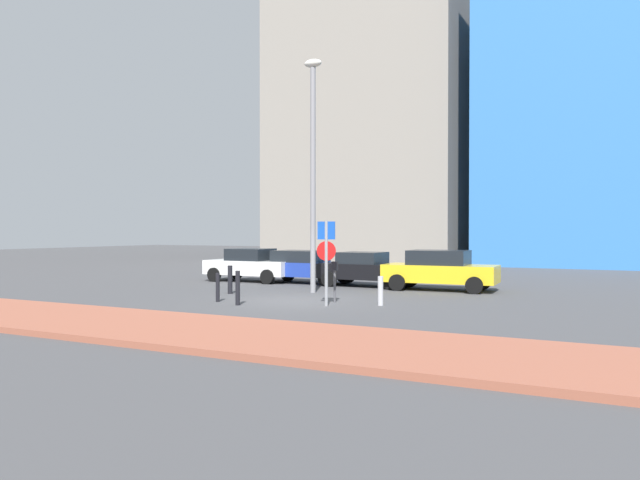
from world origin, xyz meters
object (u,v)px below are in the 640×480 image
Objects in this scene: parked_car_white at (251,265)px; parking_meter at (335,276)px; traffic_bollard_mid at (238,288)px; parked_car_black at (367,269)px; street_lamp at (313,159)px; traffic_bollard_far at (218,287)px; traffic_bollard_near at (230,280)px; parked_car_blue at (304,266)px; parked_car_yellow at (440,269)px; traffic_bollard_edge at (381,291)px; parking_sign_post at (326,253)px.

parked_car_white is 3.19× the size of parking_meter.
parked_car_black is at bearing 81.83° from traffic_bollard_mid.
street_lamp is 6.22m from traffic_bollard_far.
traffic_bollard_near is (-3.35, -5.03, -0.22)m from parked_car_black.
traffic_bollard_near is at bearing -92.61° from parked_car_blue.
parked_car_black is 6.05m from traffic_bollard_near.
traffic_bollard_far is (-5.40, -7.08, -0.34)m from parked_car_yellow.
traffic_bollard_mid is at bearing -98.17° from parked_car_black.
parked_car_yellow is 4.67× the size of traffic_bollard_far.
parked_car_blue reaches higher than traffic_bollard_far.
traffic_bollard_edge is at bearing -92.98° from parked_car_yellow.
parked_car_black reaches higher than traffic_bollard_far.
parked_car_white is 1.61× the size of parking_sign_post.
parked_car_yellow reaches higher than traffic_bollard_near.
traffic_bollard_far is (3.46, -7.19, -0.30)m from parked_car_white.
parking_meter is at bearing -49.71° from street_lamp.
parked_car_yellow reaches higher than parked_car_black.
traffic_bollard_far is (-3.50, -1.55, -0.39)m from parking_meter.
street_lamp reaches higher than traffic_bollard_near.
parked_car_white is 1.01× the size of parked_car_blue.
traffic_bollard_near is 6.29m from traffic_bollard_edge.
parking_sign_post is 0.30× the size of street_lamp.
street_lamp is at bearing 123.37° from parking_sign_post.
parking_meter reaches higher than traffic_bollard_near.
traffic_bollard_edge is at bearing -34.48° from street_lamp.
parked_car_blue is 3.12m from parked_car_black.
traffic_bollard_far is at bearing -127.35° from parked_car_yellow.
parked_car_white is 0.49× the size of street_lamp.
parked_car_yellow reaches higher than traffic_bollard_mid.
street_lamp is at bearing -33.14° from parked_car_white.
parked_car_blue is 3.90× the size of traffic_bollard_mid.
street_lamp reaches higher than traffic_bollard_edge.
parking_sign_post is at bearing -56.91° from parked_car_blue.
parked_car_black is 6.53m from traffic_bollard_edge.
traffic_bollard_mid is at bearing -50.74° from traffic_bollard_near.
street_lamp is 6.39m from traffic_bollard_edge.
street_lamp is at bearing 70.55° from traffic_bollard_far.
parked_car_white reaches higher than traffic_bollard_far.
parked_car_blue is 8.57m from traffic_bollard_edge.
traffic_bollard_edge is (3.70, -2.54, -4.56)m from street_lamp.
parked_car_black is 3.94× the size of traffic_bollard_near.
traffic_bollard_edge is (8.57, -5.72, -0.31)m from parked_car_white.
parked_car_black is 5.46m from street_lamp.
parked_car_black is 1.55× the size of parking_sign_post.
parking_meter reaches higher than traffic_bollard_mid.
parked_car_yellow is (3.18, -0.23, 0.07)m from parked_car_black.
traffic_bollard_far is at bearing -109.45° from street_lamp.
parking_sign_post is 5.32m from street_lamp.
parking_meter is 1.67m from traffic_bollard_edge.
parked_car_black is 7.85m from traffic_bollard_mid.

